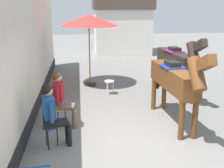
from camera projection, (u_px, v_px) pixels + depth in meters
ground_plane at (118, 100)px, 9.00m from camera, size 40.00×40.00×0.00m
pub_facade_wall at (22, 64)px, 6.86m from camera, size 0.34×14.00×3.40m
distant_cottage at (122, 23)px, 16.89m from camera, size 3.40×2.60×3.50m
seated_visitor_near at (52, 112)px, 5.88m from camera, size 0.61×0.48×1.39m
seated_visitor_far at (61, 97)px, 6.87m from camera, size 0.61×0.48×1.39m
saddled_horse_near at (175, 80)px, 6.93m from camera, size 0.58×3.00×2.06m
saddled_horse_far at (177, 61)px, 9.19m from camera, size 0.62×3.00×2.06m
cafe_parasol at (89, 20)px, 10.01m from camera, size 2.10×2.10×2.58m
spare_stool_white at (109, 83)px, 9.50m from camera, size 0.32×0.32×0.46m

